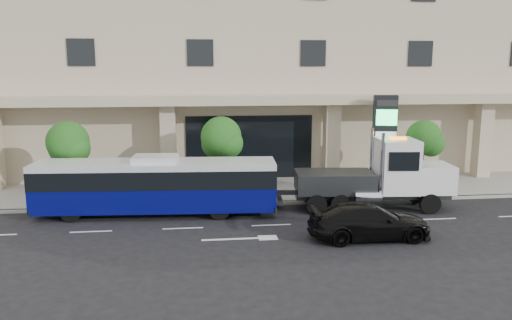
{
  "coord_description": "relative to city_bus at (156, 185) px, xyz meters",
  "views": [
    {
      "loc": [
        -3.26,
        -23.13,
        7.0
      ],
      "look_at": [
        -0.29,
        2.0,
        2.4
      ],
      "focal_mm": 35.0,
      "sensor_mm": 36.0,
      "label": 1
    }
  ],
  "objects": [
    {
      "name": "convention_center",
      "position": [
        5.31,
        14.57,
        8.48
      ],
      "size": [
        60.0,
        17.6,
        20.0
      ],
      "color": "#BDAA8E",
      "rests_on": "ground"
    },
    {
      "name": "curb",
      "position": [
        5.31,
        1.15,
        -1.41
      ],
      "size": [
        120.0,
        0.3,
        0.15
      ],
      "primitive_type": "cube",
      "color": "gray",
      "rests_on": "ground"
    },
    {
      "name": "tree_right",
      "position": [
        14.84,
        2.74,
        1.55
      ],
      "size": [
        2.1,
        2.0,
        4.04
      ],
      "color": "#422B19",
      "rests_on": "sidewalk"
    },
    {
      "name": "sidewalk",
      "position": [
        5.31,
        4.15,
        -1.41
      ],
      "size": [
        120.0,
        6.0,
        0.15
      ],
      "primitive_type": "cube",
      "color": "gray",
      "rests_on": "ground"
    },
    {
      "name": "tow_truck",
      "position": [
        11.19,
        -0.27,
        0.17
      ],
      "size": [
        8.92,
        2.89,
        4.04
      ],
      "rotation": [
        0.0,
        0.0,
        -0.1
      ],
      "color": "#2D3033",
      "rests_on": "ground"
    },
    {
      "name": "signage_pylon",
      "position": [
        12.8,
        3.6,
        1.42
      ],
      "size": [
        1.42,
        0.79,
        5.41
      ],
      "rotation": [
        0.0,
        0.0,
        -0.23
      ],
      "color": "black",
      "rests_on": "sidewalk"
    },
    {
      "name": "tree_mid",
      "position": [
        3.34,
        2.74,
        1.77
      ],
      "size": [
        2.28,
        2.2,
        4.38
      ],
      "color": "#422B19",
      "rests_on": "sidewalk"
    },
    {
      "name": "black_sedan",
      "position": [
        9.12,
        -4.61,
        -0.75
      ],
      "size": [
        5.13,
        2.09,
        1.49
      ],
      "primitive_type": "imported",
      "rotation": [
        0.0,
        0.0,
        1.57
      ],
      "color": "black",
      "rests_on": "ground"
    },
    {
      "name": "tree_left",
      "position": [
        -4.66,
        2.74,
        1.62
      ],
      "size": [
        2.27,
        2.2,
        4.22
      ],
      "color": "#422B19",
      "rests_on": "sidewalk"
    },
    {
      "name": "ground",
      "position": [
        5.31,
        -0.85,
        -1.49
      ],
      "size": [
        120.0,
        120.0,
        0.0
      ],
      "primitive_type": "plane",
      "color": "black",
      "rests_on": "ground"
    },
    {
      "name": "city_bus",
      "position": [
        0.0,
        0.0,
        0.0
      ],
      "size": [
        11.69,
        3.18,
        2.93
      ],
      "rotation": [
        0.0,
        0.0,
        -0.06
      ],
      "color": "black",
      "rests_on": "ground"
    }
  ]
}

